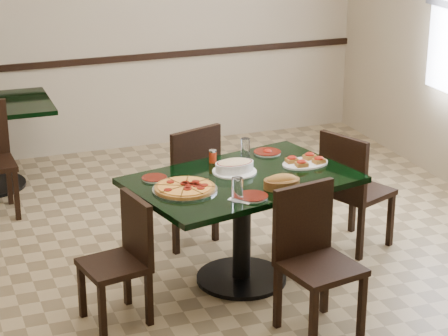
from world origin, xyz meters
name	(u,v)px	position (x,y,z in m)	size (l,w,h in m)	color
floor	(212,262)	(0.00, 0.00, 0.00)	(5.50, 5.50, 0.00)	#8E7952
room_shell	(254,44)	(1.02, 1.73, 1.17)	(5.50, 5.50, 5.50)	white
main_table	(242,203)	(0.09, -0.33, 0.57)	(1.61, 1.22, 0.75)	black
chair_far	(187,178)	(-0.05, 0.39, 0.51)	(0.54, 0.54, 0.92)	black
chair_near	(313,252)	(0.26, -1.05, 0.51)	(0.49, 0.49, 0.90)	black
chair_right	(351,185)	(1.03, -0.13, 0.50)	(0.55, 0.55, 0.89)	black
chair_left	(124,254)	(-0.77, -0.55, 0.44)	(0.44, 0.44, 0.80)	black
pepperoni_pizza	(185,188)	(-0.33, -0.42, 0.77)	(0.41, 0.41, 0.04)	#AAABB1
lasagna_casserole	(234,166)	(0.08, -0.22, 0.80)	(0.30, 0.30, 0.09)	white
bread_basket	(282,182)	(0.26, -0.60, 0.79)	(0.25, 0.19, 0.10)	brown
bruschetta_platter	(305,161)	(0.59, -0.24, 0.77)	(0.36, 0.27, 0.05)	white
side_plate_near	(252,196)	(0.02, -0.68, 0.76)	(0.20, 0.20, 0.02)	white
side_plate_far_r	(267,152)	(0.44, 0.07, 0.76)	(0.19, 0.19, 0.03)	white
side_plate_far_l	(154,178)	(-0.45, -0.16, 0.76)	(0.17, 0.17, 0.02)	white
napkin_setting	(244,198)	(-0.03, -0.68, 0.75)	(0.21, 0.21, 0.01)	white
water_glass_a	(245,148)	(0.27, 0.04, 0.82)	(0.06, 0.06, 0.14)	silver
water_glass_b	(237,190)	(-0.09, -0.71, 0.83)	(0.07, 0.07, 0.15)	silver
pepper_shaker	(213,156)	(0.01, 0.02, 0.80)	(0.05, 0.05, 0.09)	red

